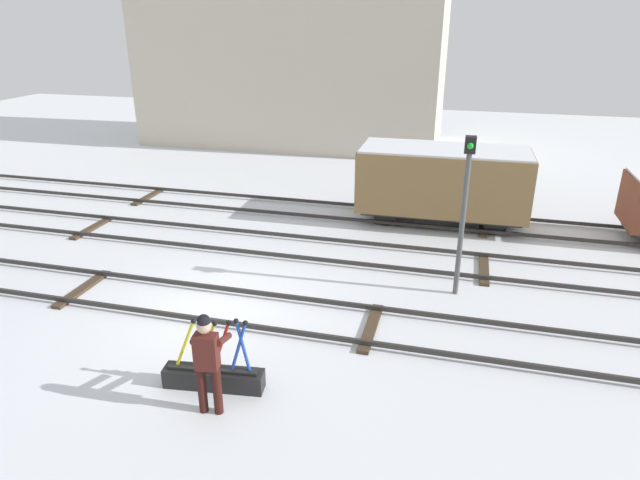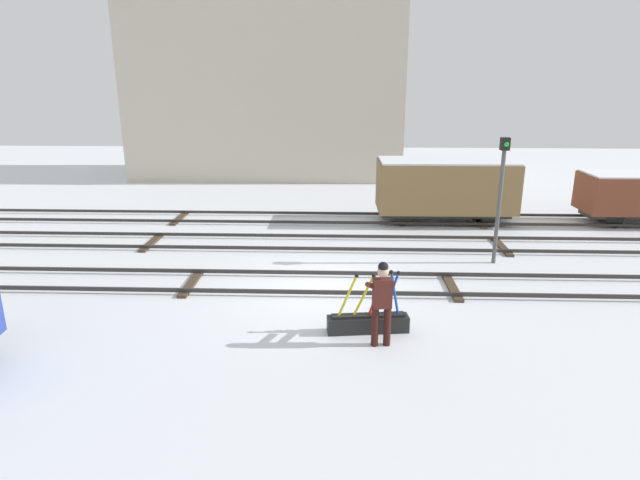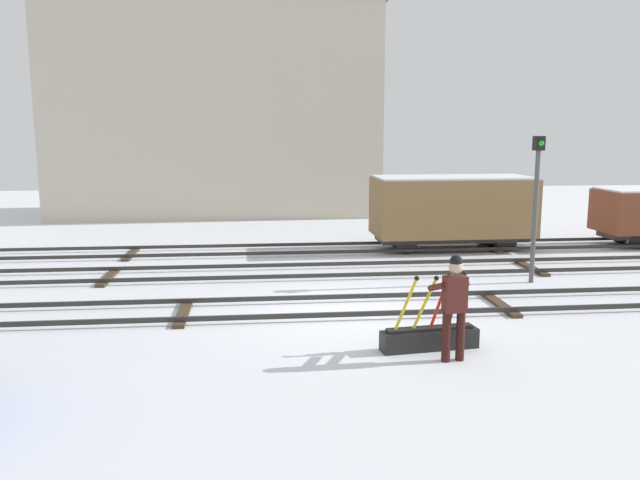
% 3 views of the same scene
% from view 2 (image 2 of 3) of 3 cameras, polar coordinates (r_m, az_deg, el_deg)
% --- Properties ---
extents(ground_plane, '(60.00, 60.00, 0.00)m').
position_cam_2_polar(ground_plane, '(14.56, 0.06, -4.95)').
color(ground_plane, silver).
extents(track_main_line, '(44.00, 1.94, 0.18)m').
position_cam_2_polar(track_main_line, '(14.52, 0.06, -4.56)').
color(track_main_line, '#2D2B28').
rests_on(track_main_line, ground_plane).
extents(track_siding_near, '(44.00, 1.94, 0.18)m').
position_cam_2_polar(track_siding_near, '(17.96, 0.49, -0.27)').
color(track_siding_near, '#2D2B28').
rests_on(track_siding_near, ground_plane).
extents(track_siding_far, '(44.00, 1.94, 0.18)m').
position_cam_2_polar(track_siding_far, '(21.10, 0.76, 2.34)').
color(track_siding_far, '#2D2B28').
rests_on(track_siding_far, ground_plane).
extents(switch_lever_frame, '(1.83, 0.58, 1.44)m').
position_cam_2_polar(switch_lever_frame, '(12.05, 5.16, -8.56)').
color(switch_lever_frame, black).
rests_on(switch_lever_frame, ground_plane).
extents(rail_worker, '(0.60, 0.74, 1.86)m').
position_cam_2_polar(rail_worker, '(11.19, 6.57, -6.14)').
color(rail_worker, '#351511').
rests_on(rail_worker, ground_plane).
extents(signal_post, '(0.24, 0.32, 3.77)m').
position_cam_2_polar(signal_post, '(16.61, 18.61, 5.26)').
color(signal_post, '#4C4C4C').
rests_on(signal_post, ground_plane).
extents(apartment_building, '(14.99, 6.08, 9.66)m').
position_cam_2_polar(apartment_building, '(31.31, -5.54, 15.76)').
color(apartment_building, beige).
rests_on(apartment_building, ground_plane).
extents(freight_car_far_end, '(5.16, 2.29, 2.42)m').
position_cam_2_polar(freight_car_far_end, '(21.19, 13.13, 5.51)').
color(freight_car_far_end, '#2D2B28').
rests_on(freight_car_far_end, ground_plane).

